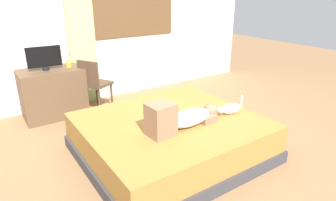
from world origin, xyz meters
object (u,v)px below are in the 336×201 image
cat (230,109)px  tv_monitor (44,58)px  person_lying (182,118)px  cup (69,64)px  desk (53,93)px  chair_by_desk (94,82)px  bed (170,137)px

cat → tv_monitor: size_ratio=0.74×
person_lying → cat: size_ratio=2.64×
cat → cup: cup is taller
cat → desk: (-1.52, 2.21, -0.15)m
desk → cat: bearing=-55.5°
person_lying → cup: bearing=104.3°
person_lying → chair_by_desk: (-0.26, 1.94, -0.06)m
person_lying → cup: cup is taller
bed → cat: 0.78m
cup → cat: bearing=-60.6°
person_lying → tv_monitor: bearing=112.0°
bed → tv_monitor: bearing=114.6°
chair_by_desk → person_lying: bearing=-82.3°
cat → cup: bearing=119.4°
tv_monitor → cat: bearing=-54.7°
desk → chair_by_desk: 0.63m
person_lying → desk: 2.34m
bed → cup: size_ratio=20.15×
cup → chair_by_desk: 0.46m
tv_monitor → cup: 0.36m
cat → chair_by_desk: chair_by_desk is taller
bed → person_lying: size_ratio=2.11×
bed → desk: size_ratio=2.21×
cup → desk: bearing=176.4°
cat → chair_by_desk: 2.19m
cat → desk: 2.68m
tv_monitor → chair_by_desk: size_ratio=0.56×
bed → cat: size_ratio=5.57×
bed → tv_monitor: 2.25m
bed → tv_monitor: tv_monitor is taller
bed → tv_monitor: (-0.89, 1.94, 0.70)m
bed → desk: desk is taller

